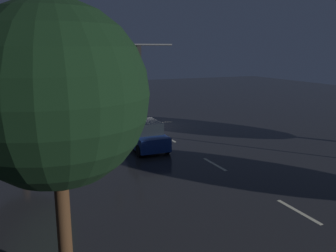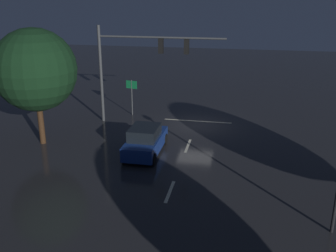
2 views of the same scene
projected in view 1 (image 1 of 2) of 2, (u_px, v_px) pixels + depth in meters
ground_plane at (148, 127)px, 27.43m from camera, size 80.00×80.00×0.00m
traffic_signal_assembly at (93, 64)px, 24.63m from camera, size 8.96×0.47×6.97m
lane_dash_far at (169, 138)px, 23.84m from camera, size 0.16×2.20×0.01m
lane_dash_mid at (215, 164)px, 18.47m from camera, size 0.16×2.20×0.01m
lane_dash_near at (298, 212)px, 13.10m from camera, size 0.16×2.20×0.01m
stop_bar at (144, 124)px, 28.32m from camera, size 5.00×0.16×0.01m
car_approaching at (144, 135)px, 21.33m from camera, size 1.93×4.38×1.70m
route_sign at (75, 102)px, 26.39m from camera, size 0.89×0.24×2.76m
tree_right_near at (15, 73)px, 18.11m from camera, size 5.01×5.01×7.22m
tree_right_far at (55, 96)px, 8.24m from camera, size 4.44×4.44×7.05m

